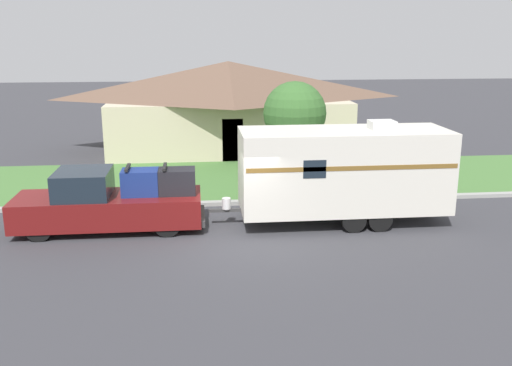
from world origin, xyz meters
TOP-DOWN VIEW (x-y plane):
  - ground_plane at (0.00, 0.00)m, footprint 120.00×120.00m
  - curb_strip at (0.00, 3.75)m, footprint 80.00×0.30m
  - lawn_strip at (0.00, 7.40)m, footprint 80.00×7.00m
  - house_across_street at (0.55, 14.09)m, footprint 13.18×6.91m
  - pickup_truck at (-3.94, 1.45)m, footprint 5.91×2.00m
  - travel_trailer at (3.55, 1.45)m, footprint 7.74×2.41m
  - mailbox at (2.68, 4.71)m, footprint 0.48×0.20m
  - tree_in_yard at (2.69, 5.94)m, footprint 2.49×2.49m

SIDE VIEW (x-z plane):
  - ground_plane at x=0.00m, z-range 0.00..0.00m
  - lawn_strip at x=0.00m, z-range 0.00..0.03m
  - curb_strip at x=0.00m, z-range 0.00..0.14m
  - pickup_truck at x=-3.94m, z-range -0.13..1.91m
  - mailbox at x=2.68m, z-range 0.37..1.78m
  - travel_trailer at x=3.55m, z-range 0.08..3.43m
  - house_across_street at x=0.55m, z-range 0.09..4.74m
  - tree_in_yard at x=2.69m, z-range 0.87..5.13m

